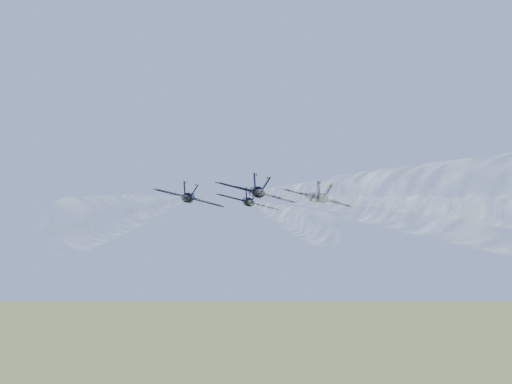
% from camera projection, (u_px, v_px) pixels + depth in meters
% --- Properties ---
extents(jet_lead, '(10.97, 15.22, 4.11)m').
position_uv_depth(jet_lead, '(247.00, 202.00, 115.06)').
color(jet_lead, black).
extents(jet_left, '(10.97, 15.22, 4.11)m').
position_uv_depth(jet_left, '(189.00, 198.00, 103.07)').
color(jet_left, black).
extents(jet_right, '(10.97, 15.22, 4.11)m').
position_uv_depth(jet_right, '(316.00, 198.00, 103.28)').
color(jet_right, black).
extents(jet_slot, '(10.97, 15.22, 4.11)m').
position_uv_depth(jet_slot, '(255.00, 192.00, 90.83)').
color(jet_slot, black).
extents(smoke_trail_lead, '(23.69, 74.20, 2.27)m').
position_uv_depth(smoke_trail_lead, '(281.00, 167.00, 58.65)').
color(smoke_trail_lead, white).
extents(smoke_trail_left, '(23.69, 74.20, 2.27)m').
position_uv_depth(smoke_trail_left, '(161.00, 150.00, 46.66)').
color(smoke_trail_left, white).
extents(smoke_trail_right, '(23.69, 74.20, 2.27)m').
position_uv_depth(smoke_trail_right, '(441.00, 150.00, 46.87)').
color(smoke_trail_right, white).
extents(smoke_trail_slot, '(23.69, 74.20, 2.27)m').
position_uv_depth(smoke_trail_slot, '(327.00, 119.00, 34.42)').
color(smoke_trail_slot, white).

